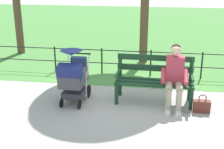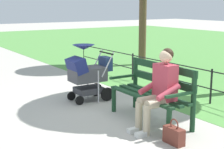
# 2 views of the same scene
# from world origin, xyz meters

# --- Properties ---
(ground_plane) EXTENTS (60.00, 60.00, 0.00)m
(ground_plane) POSITION_xyz_m (0.00, 0.00, 0.00)
(ground_plane) COLOR #ADA89E
(park_bench) EXTENTS (1.61, 0.63, 0.96)m
(park_bench) POSITION_xyz_m (-0.76, -0.12, 0.53)
(park_bench) COLOR #193D23
(park_bench) RESTS_ON ground
(person_on_bench) EXTENTS (0.54, 0.74, 1.28)m
(person_on_bench) POSITION_xyz_m (-1.16, 0.11, 0.68)
(person_on_bench) COLOR tan
(person_on_bench) RESTS_ON ground
(stroller) EXTENTS (0.52, 0.90, 1.15)m
(stroller) POSITION_xyz_m (0.88, 0.24, 0.59)
(stroller) COLOR black
(stroller) RESTS_ON ground
(handbag) EXTENTS (0.32, 0.14, 0.37)m
(handbag) POSITION_xyz_m (-1.71, 0.30, 0.13)
(handbag) COLOR brown
(handbag) RESTS_ON ground
(park_fence) EXTENTS (9.01, 0.04, 0.70)m
(park_fence) POSITION_xyz_m (-0.51, -1.68, 0.43)
(park_fence) COLOR black
(park_fence) RESTS_ON ground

